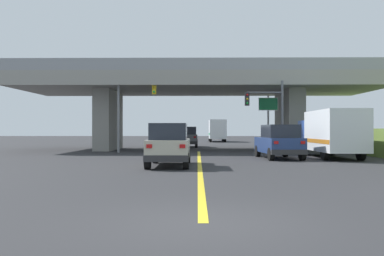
# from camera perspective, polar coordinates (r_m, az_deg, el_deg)

# --- Properties ---
(ground) EXTENTS (160.00, 160.00, 0.00)m
(ground) POSITION_cam_1_polar(r_m,az_deg,el_deg) (36.19, 0.91, -2.97)
(ground) COLOR #2B2B2D
(overpass_bridge) EXTENTS (29.94, 10.31, 7.07)m
(overpass_bridge) POSITION_cam_1_polar(r_m,az_deg,el_deg) (36.30, 0.91, 5.02)
(overpass_bridge) COLOR gray
(overpass_bridge) RESTS_ON ground
(lane_divider_stripe) EXTENTS (0.20, 25.59, 0.01)m
(lane_divider_stripe) POSITION_cam_1_polar(r_m,az_deg,el_deg) (20.59, 1.04, -5.03)
(lane_divider_stripe) COLOR yellow
(lane_divider_stripe) RESTS_ON ground
(suv_lead) EXTENTS (1.93, 4.61, 2.02)m
(suv_lead) POSITION_cam_1_polar(r_m,az_deg,el_deg) (19.90, -3.11, -2.28)
(suv_lead) COLOR #B7B29E
(suv_lead) RESTS_ON ground
(suv_crossing) EXTENTS (2.34, 4.70, 2.02)m
(suv_crossing) POSITION_cam_1_polar(r_m,az_deg,el_deg) (25.56, 11.73, -1.82)
(suv_crossing) COLOR navy
(suv_crossing) RESTS_ON ground
(box_truck) EXTENTS (2.33, 7.33, 2.88)m
(box_truck) POSITION_cam_1_polar(r_m,az_deg,el_deg) (27.03, 18.37, -0.62)
(box_truck) COLOR navy
(box_truck) RESTS_ON ground
(sedan_oncoming) EXTENTS (1.95, 4.80, 2.02)m
(sedan_oncoming) POSITION_cam_1_polar(r_m,az_deg,el_deg) (41.89, -0.56, -1.21)
(sedan_oncoming) COLOR slate
(sedan_oncoming) RESTS_ON ground
(traffic_signal_nearside) EXTENTS (2.80, 0.36, 5.29)m
(traffic_signal_nearside) POSITION_cam_1_polar(r_m,az_deg,el_deg) (30.96, 10.45, 2.62)
(traffic_signal_nearside) COLOR #56595E
(traffic_signal_nearside) RESTS_ON ground
(traffic_signal_farside) EXTENTS (2.94, 0.36, 6.03)m
(traffic_signal_farside) POSITION_cam_1_polar(r_m,az_deg,el_deg) (31.95, -8.33, 3.52)
(traffic_signal_farside) COLOR slate
(traffic_signal_farside) RESTS_ON ground
(highway_sign) EXTENTS (1.57, 0.17, 4.46)m
(highway_sign) POSITION_cam_1_polar(r_m,az_deg,el_deg) (34.17, 10.32, 2.36)
(highway_sign) COLOR slate
(highway_sign) RESTS_ON ground
(semi_truck_distant) EXTENTS (2.33, 7.54, 3.15)m
(semi_truck_distant) POSITION_cam_1_polar(r_m,az_deg,el_deg) (60.80, 3.43, -0.31)
(semi_truck_distant) COLOR navy
(semi_truck_distant) RESTS_ON ground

